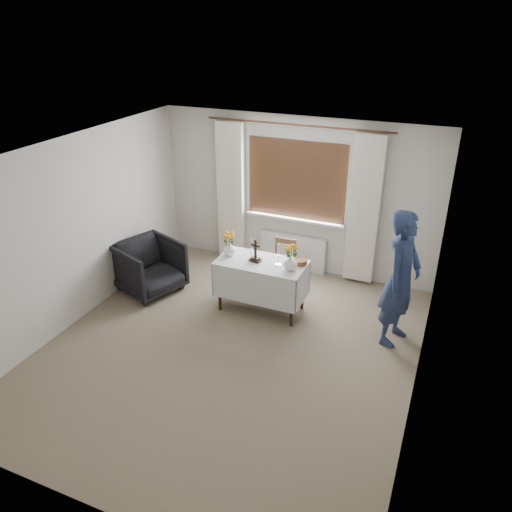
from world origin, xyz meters
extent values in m
plane|color=#85785C|center=(0.00, 0.00, 0.00)|extent=(5.00, 5.00, 0.00)
cube|color=white|center=(0.00, 1.04, 0.38)|extent=(1.24, 0.64, 0.76)
imported|color=black|center=(-1.76, 0.89, 0.40)|extent=(1.12, 1.10, 0.80)
imported|color=navy|center=(1.87, 1.04, 0.90)|extent=(0.59, 0.75, 1.80)
cube|color=silver|center=(0.00, 2.42, 0.30)|extent=(1.10, 0.10, 0.60)
imported|color=white|center=(-0.50, 1.08, 0.86)|extent=(0.24, 0.24, 0.19)
imported|color=white|center=(0.44, 0.98, 0.86)|extent=(0.25, 0.25, 0.20)
cylinder|color=brown|center=(0.52, 1.19, 0.80)|extent=(0.23, 0.23, 0.07)
camera|label=1|loc=(2.32, -4.64, 3.88)|focal=35.00mm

